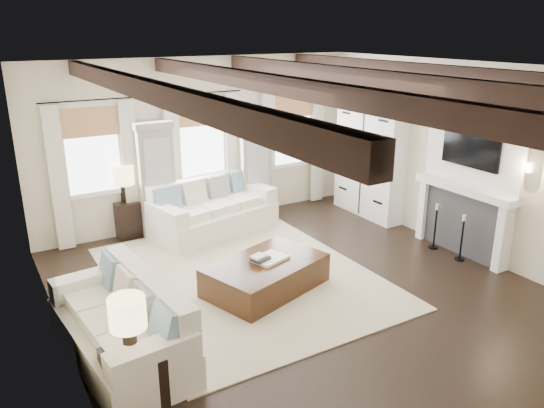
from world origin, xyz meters
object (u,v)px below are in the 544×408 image
sofa_left (125,327)px  side_table_back (127,219)px  sofa_back (212,211)px  ottoman (266,276)px  side_table_front (134,378)px

sofa_left → side_table_back: size_ratio=3.48×
sofa_back → side_table_back: size_ratio=3.76×
sofa_left → side_table_back: 3.93m
sofa_left → ottoman: bearing=15.0°
sofa_back → sofa_left: size_ratio=1.08×
ottoman → side_table_back: 3.36m
sofa_left → side_table_front: 0.87m
side_table_front → side_table_back: (1.27, 4.61, 0.05)m
sofa_left → side_table_front: sofa_left is taller
sofa_back → sofa_left: sofa_back is taller
sofa_back → ottoman: 2.62m
sofa_back → ottoman: sofa_back is taller
sofa_back → side_table_front: sofa_back is taller
side_table_back → sofa_back: bearing=-21.6°
sofa_back → side_table_front: bearing=-124.1°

